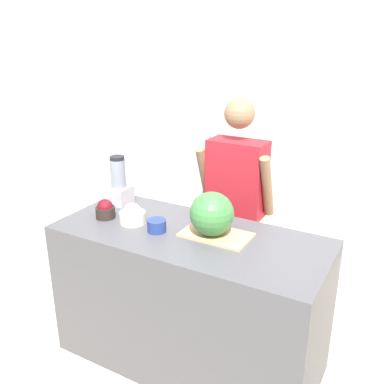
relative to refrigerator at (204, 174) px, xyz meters
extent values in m
cube|color=white|center=(0.58, 0.40, 0.47)|extent=(8.00, 0.06, 2.60)
cube|color=#4C4C51|center=(0.58, -1.29, -0.38)|extent=(1.64, 0.71, 0.91)
cube|color=white|center=(0.00, 0.00, 0.00)|extent=(0.79, 0.70, 1.66)
cylinder|color=gray|center=(0.24, -0.36, 0.17)|extent=(0.02, 0.02, 0.58)
cube|color=#333338|center=(0.58, -0.60, -0.44)|extent=(0.31, 0.18, 0.78)
cube|color=#B21E28|center=(0.58, -0.60, 0.22)|extent=(0.41, 0.22, 0.55)
sphere|color=#936B4C|center=(0.58, -0.60, 0.69)|extent=(0.21, 0.21, 0.21)
cylinder|color=#936B4C|center=(0.34, -0.64, 0.21)|extent=(0.07, 0.23, 0.46)
cylinder|color=#936B4C|center=(0.82, -0.64, 0.21)|extent=(0.07, 0.23, 0.46)
cube|color=tan|center=(0.73, -1.24, 0.09)|extent=(0.40, 0.24, 0.01)
sphere|color=#3D7F3D|center=(0.71, -1.26, 0.22)|extent=(0.26, 0.26, 0.26)
cylinder|color=#2D231E|center=(-0.01, -1.35, 0.12)|extent=(0.12, 0.12, 0.07)
sphere|color=maroon|center=(-0.01, -1.35, 0.15)|extent=(0.10, 0.10, 0.10)
cylinder|color=beige|center=(0.19, -1.33, 0.12)|extent=(0.16, 0.16, 0.07)
sphere|color=white|center=(0.19, -1.33, 0.15)|extent=(0.12, 0.12, 0.12)
cylinder|color=navy|center=(0.39, -1.36, 0.12)|extent=(0.11, 0.11, 0.07)
cube|color=#B7B7BC|center=(-0.09, -1.11, 0.14)|extent=(0.15, 0.15, 0.12)
cylinder|color=gray|center=(-0.09, -1.11, 0.30)|extent=(0.11, 0.11, 0.19)
cylinder|color=black|center=(-0.09, -1.11, 0.41)|extent=(0.10, 0.10, 0.02)
camera|label=1|loc=(1.72, -3.28, 1.19)|focal=40.00mm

